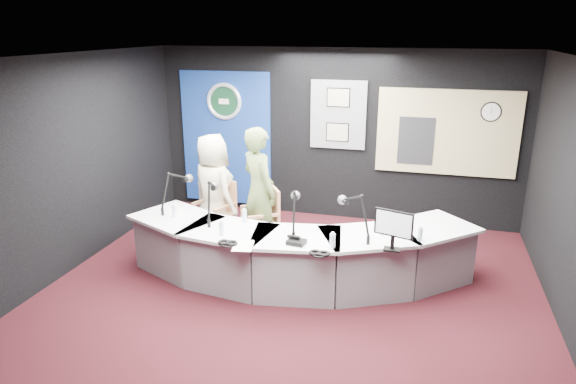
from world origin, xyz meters
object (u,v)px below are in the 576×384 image
(broadcast_desk, at_px, (294,253))
(person_man, at_px, (213,191))
(person_woman, at_px, (259,192))
(armchair_right, at_px, (260,224))
(armchair_left, at_px, (215,213))

(broadcast_desk, xyz_separation_m, person_man, (-1.43, 0.82, 0.46))
(broadcast_desk, relative_size, person_woman, 2.46)
(armchair_right, relative_size, person_woman, 0.47)
(broadcast_desk, distance_m, armchair_right, 1.00)
(person_man, bearing_deg, person_woman, -155.35)
(broadcast_desk, relative_size, armchair_right, 5.28)
(armchair_left, bearing_deg, person_woman, 14.76)
(broadcast_desk, xyz_separation_m, person_woman, (-0.70, 0.71, 0.54))
(armchair_left, height_order, person_man, person_man)
(person_man, bearing_deg, broadcast_desk, -177.07)
(armchair_right, height_order, person_woman, person_woman)
(armchair_left, distance_m, armchair_right, 0.74)
(person_woman, bearing_deg, armchair_right, -0.00)
(armchair_left, relative_size, person_woman, 0.53)
(armchair_left, relative_size, person_man, 0.58)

